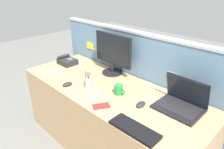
{
  "coord_description": "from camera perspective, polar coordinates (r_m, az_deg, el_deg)",
  "views": [
    {
      "loc": [
        1.24,
        -1.19,
        1.66
      ],
      "look_at": [
        0.0,
        0.05,
        0.84
      ],
      "focal_mm": 33.13,
      "sensor_mm": 36.0,
      "label": 1
    }
  ],
  "objects": [
    {
      "name": "cubicle_divider",
      "position": [
        2.29,
        6.39,
        -2.85
      ],
      "size": [
        2.22,
        0.07,
        1.19
      ],
      "color": "#6084A3",
      "rests_on": "ground_plane"
    },
    {
      "name": "computer_mouse_right_hand",
      "position": [
        2.03,
        -12.22,
        -2.62
      ],
      "size": [
        0.07,
        0.1,
        0.03
      ],
      "primitive_type": "ellipsoid",
      "rotation": [
        0.0,
        0.0,
        -0.07
      ],
      "color": "#232328",
      "rests_on": "desk"
    },
    {
      "name": "desktop_monitor",
      "position": [
        2.17,
        0.18,
        6.16
      ],
      "size": [
        0.48,
        0.22,
        0.43
      ],
      "color": "black",
      "rests_on": "desk"
    },
    {
      "name": "cell_phone_silver_slab",
      "position": [
        2.39,
        -15.55,
        1.01
      ],
      "size": [
        0.14,
        0.17,
        0.01
      ],
      "primitive_type": "cube",
      "rotation": [
        0.0,
        0.0,
        -0.62
      ],
      "color": "#B7BAC1",
      "rests_on": "desk"
    },
    {
      "name": "keyboard_main",
      "position": [
        1.46,
        6.19,
        -14.74
      ],
      "size": [
        0.36,
        0.14,
        0.02
      ],
      "primitive_type": "cube",
      "rotation": [
        0.0,
        0.0,
        0.02
      ],
      "color": "black",
      "rests_on": "desk"
    },
    {
      "name": "desk",
      "position": [
        2.15,
        -0.96,
        -12.07
      ],
      "size": [
        1.94,
        0.74,
        0.72
      ],
      "primitive_type": "cube",
      "color": "tan",
      "rests_on": "ground_plane"
    },
    {
      "name": "laptop",
      "position": [
        1.73,
        18.66,
        -6.97
      ],
      "size": [
        0.35,
        0.28,
        0.25
      ],
      "color": "black",
      "rests_on": "desk"
    },
    {
      "name": "cell_phone_white_slab",
      "position": [
        1.82,
        -5.24,
        -6.03
      ],
      "size": [
        0.11,
        0.14,
        0.01
      ],
      "primitive_type": "cube",
      "rotation": [
        0.0,
        0.0,
        0.4
      ],
      "color": "silver",
      "rests_on": "desk"
    },
    {
      "name": "desk_phone",
      "position": [
        2.54,
        -12.27,
        3.64
      ],
      "size": [
        0.21,
        0.17,
        0.1
      ],
      "color": "#232328",
      "rests_on": "desk"
    },
    {
      "name": "cell_phone_red_case",
      "position": [
        1.69,
        -3.0,
        -8.68
      ],
      "size": [
        0.13,
        0.16,
        0.01
      ],
      "primitive_type": "cube",
      "rotation": [
        0.0,
        0.0,
        -0.54
      ],
      "color": "#B22323",
      "rests_on": "desk"
    },
    {
      "name": "pen_cup",
      "position": [
        1.95,
        -6.65,
        -2.24
      ],
      "size": [
        0.06,
        0.06,
        0.18
      ],
      "color": "#99999E",
      "rests_on": "desk"
    },
    {
      "name": "computer_mouse_left_hand",
      "position": [
        1.7,
        7.97,
        -8.15
      ],
      "size": [
        0.07,
        0.1,
        0.03
      ],
      "primitive_type": "ellipsoid",
      "rotation": [
        0.0,
        0.0,
        0.07
      ],
      "color": "#232328",
      "rests_on": "desk"
    },
    {
      "name": "ground_plane",
      "position": [
        2.39,
        -0.9,
        -18.99
      ],
      "size": [
        10.0,
        10.0,
        0.0
      ],
      "primitive_type": "plane",
      "color": "slate"
    },
    {
      "name": "coffee_mug",
      "position": [
        1.84,
        1.84,
        -4.16
      ],
      "size": [
        0.12,
        0.08,
        0.09
      ],
      "color": "#238438",
      "rests_on": "desk"
    }
  ]
}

